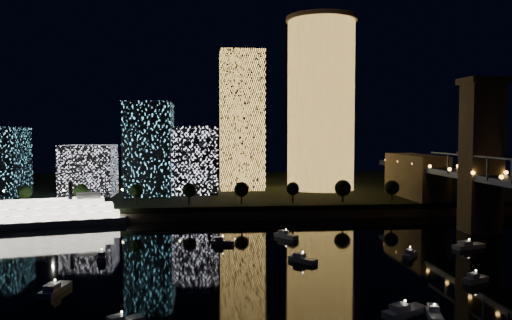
{
  "coord_description": "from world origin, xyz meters",
  "views": [
    {
      "loc": [
        -24.35,
        -102.65,
        32.41
      ],
      "look_at": [
        -7.86,
        55.0,
        23.64
      ],
      "focal_mm": 35.0,
      "sensor_mm": 36.0,
      "label": 1
    }
  ],
  "objects": [
    {
      "name": "riverboat",
      "position": [
        -79.26,
        74.9,
        4.06
      ],
      "size": [
        53.52,
        22.09,
        15.82
      ],
      "color": "silver",
      "rests_on": "ground"
    },
    {
      "name": "motorboats",
      "position": [
        1.52,
        6.48,
        0.81
      ],
      "size": [
        111.15,
        83.33,
        2.78
      ],
      "color": "silver",
      "rests_on": "ground"
    },
    {
      "name": "tower_rectangular",
      "position": [
        -6.06,
        138.77,
        38.13
      ],
      "size": [
        20.82,
        20.82,
        66.26
      ],
      "primitive_type": "cube",
      "color": "#ECAE4B",
      "rests_on": "far_bank"
    },
    {
      "name": "midrise_blocks",
      "position": [
        -63.56,
        122.8,
        21.26
      ],
      "size": [
        105.43,
        26.42,
        40.65
      ],
      "color": "silver",
      "rests_on": "far_bank"
    },
    {
      "name": "seawall",
      "position": [
        0.0,
        82.0,
        1.5
      ],
      "size": [
        420.0,
        6.0,
        3.0
      ],
      "primitive_type": "cube",
      "color": "#6B5E4C",
      "rests_on": "ground"
    },
    {
      "name": "street_lamps",
      "position": [
        -34.0,
        94.0,
        9.02
      ],
      "size": [
        132.7,
        0.7,
        5.65
      ],
      "color": "black",
      "rests_on": "far_bank"
    },
    {
      "name": "far_bank",
      "position": [
        0.0,
        160.0,
        2.5
      ],
      "size": [
        420.0,
        160.0,
        5.0
      ],
      "primitive_type": "cube",
      "color": "black",
      "rests_on": "ground"
    },
    {
      "name": "ground",
      "position": [
        0.0,
        0.0,
        0.0
      ],
      "size": [
        520.0,
        520.0,
        0.0
      ],
      "primitive_type": "plane",
      "color": "black",
      "rests_on": "ground"
    },
    {
      "name": "tower_cylindrical",
      "position": [
        31.79,
        133.6,
        46.25
      ],
      "size": [
        34.0,
        34.0,
        82.25
      ],
      "color": "#ECAE4B",
      "rests_on": "far_bank"
    },
    {
      "name": "esplanade_trees",
      "position": [
        -23.94,
        88.0,
        10.46
      ],
      "size": [
        165.68,
        6.51,
        8.75
      ],
      "color": "black",
      "rests_on": "far_bank"
    }
  ]
}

